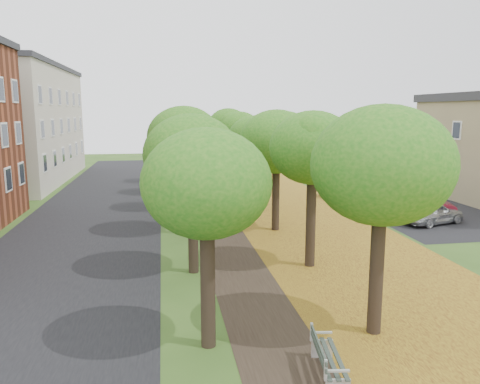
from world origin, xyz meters
name	(u,v)px	position (x,y,z in m)	size (l,w,h in m)	color
ground	(286,339)	(0.00, 0.00, 0.00)	(120.00, 120.00, 0.00)	#2D4C19
street_asphalt	(90,224)	(-7.50, 15.00, 0.00)	(8.00, 70.00, 0.01)	black
footpath	(221,219)	(0.00, 15.00, 0.00)	(3.20, 70.00, 0.01)	black
leaf_verge	(302,216)	(5.00, 15.00, 0.01)	(7.50, 70.00, 0.01)	#AF9020
parking_lot	(421,208)	(13.50, 16.00, 0.00)	(9.00, 16.00, 0.01)	black
tree_row_west	(182,141)	(-2.20, 15.00, 4.62)	(3.60, 33.60, 6.19)	black
tree_row_east	(264,140)	(2.60, 15.00, 4.62)	(3.60, 33.60, 6.19)	black
building_cream	(6,124)	(-17.00, 33.00, 5.21)	(10.30, 20.30, 10.40)	beige
bench	(327,358)	(0.46, -1.99, 0.49)	(0.85, 2.04, 0.93)	#2C3831
car_silver	(433,213)	(11.72, 11.83, 0.64)	(1.51, 3.76, 1.28)	#B0B1B5
car_red	(418,205)	(11.86, 13.69, 0.71)	(1.51, 4.32, 1.42)	maroon
car_grey	(405,206)	(11.00, 13.61, 0.71)	(1.98, 4.87, 1.41)	#2D2E32
car_white	(355,186)	(11.00, 21.06, 0.75)	(2.48, 5.38, 1.49)	silver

